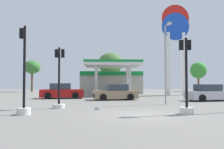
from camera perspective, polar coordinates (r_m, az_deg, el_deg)
ground_plane at (r=12.64m, az=7.94°, el=-9.98°), size 90.00×90.00×0.00m
gas_station at (r=36.26m, az=-0.21°, el=-1.49°), size 9.55×12.66×4.54m
station_pole_sign at (r=32.64m, az=15.57°, el=8.79°), size 3.74×0.56×12.36m
car_0 at (r=23.58m, az=23.08°, el=-4.35°), size 4.62×2.56×1.57m
car_1 at (r=25.61m, az=-12.38°, el=-4.17°), size 4.80×2.50×1.65m
car_2 at (r=22.94m, az=0.87°, el=-4.59°), size 4.57×2.48×1.56m
traffic_signal_0 at (r=13.42m, az=-21.18°, el=-3.78°), size 0.74×0.74×4.88m
traffic_signal_2 at (r=16.00m, az=-13.08°, el=-3.26°), size 0.81×0.81×4.15m
traffic_signal_3 at (r=13.46m, az=18.07°, el=-3.70°), size 0.77×0.77×4.27m
tree_0 at (r=44.93m, az=-19.32°, el=1.71°), size 3.03×3.03×5.84m
tree_1 at (r=41.42m, az=-0.41°, el=2.72°), size 4.43×4.43×7.13m
tree_2 at (r=46.52m, az=20.76°, el=0.97°), size 3.05×3.05×5.61m
corner_streetlamp at (r=18.77m, az=13.35°, el=4.56°), size 0.24×1.48×6.38m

